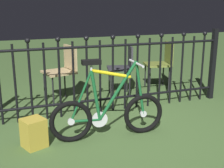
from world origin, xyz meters
The scene contains 7 objects.
ground_plane centered at (0.00, 0.00, 0.00)m, with size 20.00×20.00×0.00m, color #456331.
iron_fence centered at (-0.05, 0.81, 0.56)m, with size 3.57×0.07×1.10m.
bicycle centered at (-0.27, 0.00, 0.30)m, with size 1.31×0.40×0.90m.
chair_olive centered at (1.29, 1.58, 0.50)m, with size 0.51×0.51×0.82m.
chair_charcoal centered at (0.52, 1.45, 0.50)m, with size 0.47×0.46×0.81m.
chair_tan centered at (-0.46, 1.47, 0.53)m, with size 0.51×0.51×0.85m.
display_crate centered at (-1.08, 0.05, 0.16)m, with size 0.22×0.22×0.31m, color #B29933.
Camera 1 is at (-1.31, -2.96, 1.47)m, focal length 48.13 mm.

